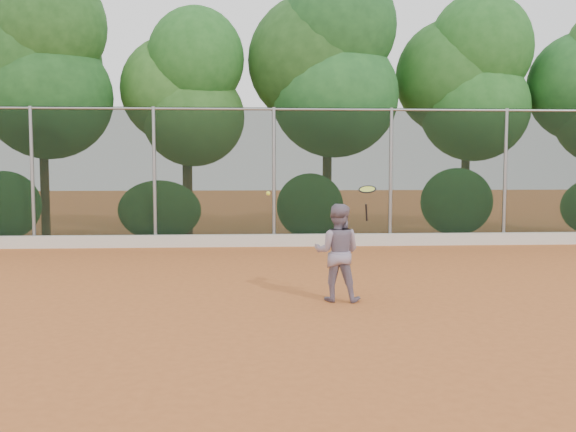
{
  "coord_description": "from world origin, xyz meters",
  "views": [
    {
      "loc": [
        -0.61,
        -9.27,
        2.1
      ],
      "look_at": [
        0.0,
        1.0,
        1.25
      ],
      "focal_mm": 40.0,
      "sensor_mm": 36.0,
      "label": 1
    }
  ],
  "objects": [
    {
      "name": "chainlink_fence",
      "position": [
        -0.0,
        7.0,
        1.86
      ],
      "size": [
        24.09,
        0.09,
        3.5
      ],
      "color": "black",
      "rests_on": "ground"
    },
    {
      "name": "tennis_ball_in_flight",
      "position": [
        -0.33,
        0.57,
        1.64
      ],
      "size": [
        0.06,
        0.06,
        0.06
      ],
      "color": "#EEFA38",
      "rests_on": "ground"
    },
    {
      "name": "concrete_curb",
      "position": [
        0.0,
        6.82,
        0.15
      ],
      "size": [
        24.0,
        0.2,
        0.3
      ],
      "primitive_type": "cube",
      "color": "silver",
      "rests_on": "ground"
    },
    {
      "name": "foliage_backdrop",
      "position": [
        -0.55,
        8.98,
        4.4
      ],
      "size": [
        23.7,
        3.63,
        7.55
      ],
      "color": "#43301A",
      "rests_on": "ground"
    },
    {
      "name": "tennis_racket",
      "position": [
        1.14,
        0.23,
        1.67
      ],
      "size": [
        0.34,
        0.33,
        0.54
      ],
      "color": "black",
      "rests_on": "ground"
    },
    {
      "name": "ground",
      "position": [
        0.0,
        0.0,
        0.0
      ],
      "size": [
        80.0,
        80.0,
        0.0
      ],
      "primitive_type": "plane",
      "color": "#BB622C",
      "rests_on": "ground"
    },
    {
      "name": "tennis_player",
      "position": [
        0.72,
        0.34,
        0.74
      ],
      "size": [
        0.84,
        0.72,
        1.49
      ],
      "primitive_type": "imported",
      "rotation": [
        0.0,
        0.0,
        2.89
      ],
      "color": "gray",
      "rests_on": "ground"
    }
  ]
}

